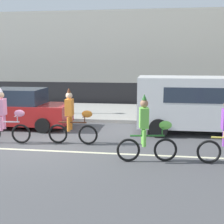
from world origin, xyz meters
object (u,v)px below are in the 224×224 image
(parade_cyclist_orange, at_px, (73,120))
(parked_van_white, at_px, (205,100))
(parade_cyclist_pink, at_px, (6,119))
(parade_cyclist_lime, at_px, (148,133))
(parked_car_red, at_px, (20,109))
(pedestrian_onlooker, at_px, (176,97))

(parade_cyclist_orange, relative_size, parked_van_white, 0.38)
(parade_cyclist_pink, relative_size, parade_cyclist_orange, 1.00)
(parade_cyclist_pink, relative_size, parade_cyclist_lime, 1.00)
(parade_cyclist_pink, distance_m, parade_cyclist_lime, 5.01)
(parked_car_red, bearing_deg, parade_cyclist_pink, -76.35)
(parked_van_white, bearing_deg, parade_cyclist_orange, -153.71)
(parade_cyclist_lime, bearing_deg, pedestrian_onlooker, 80.48)
(parade_cyclist_orange, distance_m, parked_car_red, 3.64)
(parade_cyclist_pink, height_order, parade_cyclist_orange, same)
(parade_cyclist_orange, height_order, parked_car_red, parade_cyclist_orange)
(parked_van_white, relative_size, pedestrian_onlooker, 3.09)
(parade_cyclist_lime, bearing_deg, parked_van_white, 61.10)
(parked_car_red, relative_size, pedestrian_onlooker, 2.53)
(parked_van_white, distance_m, pedestrian_onlooker, 3.35)
(parked_van_white, xyz_separation_m, pedestrian_onlooker, (-0.91, 3.21, -0.27))
(parade_cyclist_lime, distance_m, pedestrian_onlooker, 7.09)
(parade_cyclist_orange, xyz_separation_m, pedestrian_onlooker, (3.73, 5.51, 0.17))
(parade_cyclist_lime, height_order, pedestrian_onlooker, parade_cyclist_lime)
(parade_cyclist_pink, xyz_separation_m, parked_car_red, (-0.59, 2.45, -0.06))
(parked_car_red, height_order, pedestrian_onlooker, pedestrian_onlooker)
(parade_cyclist_lime, relative_size, pedestrian_onlooker, 1.19)
(parade_cyclist_orange, height_order, parked_van_white, parked_van_white)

